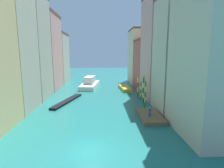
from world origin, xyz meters
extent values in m
plane|color=#1E6B66|center=(0.00, 24.50, 0.00)|extent=(154.00, 154.00, 0.00)
cube|color=#BCB299|center=(-13.28, 13.30, 10.59)|extent=(6.57, 7.42, 21.17)
cube|color=#BCB299|center=(-13.28, 21.32, 10.18)|extent=(6.57, 7.94, 20.36)
cube|color=tan|center=(-13.28, 30.87, 9.22)|extent=(6.57, 10.32, 18.44)
cube|color=brown|center=(-13.28, 30.87, 18.79)|extent=(6.70, 10.52, 0.71)
cube|color=#BCB299|center=(-13.28, 41.58, 7.49)|extent=(6.57, 10.12, 14.98)
cube|color=brown|center=(-13.28, 41.58, 15.26)|extent=(6.70, 10.32, 0.57)
cube|color=#BCB299|center=(13.28, 3.23, 10.87)|extent=(6.57, 9.42, 21.74)
cube|color=#BCB299|center=(13.28, 12.05, 8.81)|extent=(6.57, 7.04, 17.61)
cube|color=tan|center=(13.28, 20.82, 10.14)|extent=(6.57, 9.33, 20.29)
cube|color=#B25147|center=(13.28, 30.50, 6.13)|extent=(6.57, 9.01, 12.26)
cube|color=brown|center=(13.28, 30.50, 12.55)|extent=(6.70, 9.19, 0.59)
cube|color=beige|center=(13.28, 40.55, 8.10)|extent=(6.57, 10.46, 16.19)
cube|color=brown|center=(13.28, 40.55, 16.41)|extent=(6.70, 10.66, 0.45)
cube|color=brown|center=(8.16, 8.70, 0.26)|extent=(3.07, 6.36, 0.52)
cylinder|color=#234C93|center=(7.90, 8.01, 1.07)|extent=(0.36, 0.36, 1.11)
sphere|color=tan|center=(7.90, 8.01, 1.76)|extent=(0.26, 0.26, 0.26)
cylinder|color=#197247|center=(8.61, 13.88, 0.45)|extent=(0.24, 0.24, 0.91)
cylinder|color=#E5D14C|center=(8.61, 13.88, 1.36)|extent=(0.24, 0.24, 0.91)
cylinder|color=#197247|center=(8.61, 13.88, 2.26)|extent=(0.24, 0.24, 0.91)
cylinder|color=#E5D14C|center=(8.61, 13.88, 3.17)|extent=(0.24, 0.24, 0.91)
cylinder|color=#197247|center=(8.61, 13.88, 4.07)|extent=(0.24, 0.24, 0.91)
sphere|color=gold|center=(8.61, 13.88, 4.62)|extent=(0.27, 0.27, 0.27)
cylinder|color=#197247|center=(8.92, 16.64, 0.48)|extent=(0.35, 0.35, 0.97)
cylinder|color=#E5D14C|center=(8.92, 16.64, 1.45)|extent=(0.35, 0.35, 0.97)
cylinder|color=#197247|center=(8.92, 16.64, 2.42)|extent=(0.35, 0.35, 0.97)
cylinder|color=#E5D14C|center=(8.92, 16.64, 3.38)|extent=(0.35, 0.35, 0.97)
cylinder|color=#197247|center=(8.92, 16.64, 4.35)|extent=(0.35, 0.35, 0.97)
sphere|color=gold|center=(8.92, 16.64, 4.97)|extent=(0.39, 0.39, 0.39)
cylinder|color=#197247|center=(8.90, 18.83, 0.35)|extent=(0.27, 0.27, 0.71)
cylinder|color=#E5D14C|center=(8.90, 18.83, 1.06)|extent=(0.27, 0.27, 0.71)
cylinder|color=#197247|center=(8.90, 18.83, 1.77)|extent=(0.27, 0.27, 0.71)
cylinder|color=#E5D14C|center=(8.90, 18.83, 2.47)|extent=(0.27, 0.27, 0.71)
cylinder|color=#197247|center=(8.90, 18.83, 3.18)|extent=(0.27, 0.27, 0.71)
sphere|color=gold|center=(8.90, 18.83, 3.65)|extent=(0.30, 0.30, 0.30)
cylinder|color=#197247|center=(8.89, 21.91, 0.51)|extent=(0.27, 0.27, 1.02)
cylinder|color=#E5D14C|center=(8.89, 21.91, 1.53)|extent=(0.27, 0.27, 1.02)
cylinder|color=#197247|center=(8.89, 21.91, 2.55)|extent=(0.27, 0.27, 1.02)
cylinder|color=#E5D14C|center=(8.89, 21.91, 3.58)|extent=(0.27, 0.27, 1.02)
sphere|color=gold|center=(8.89, 21.91, 4.20)|extent=(0.30, 0.30, 0.30)
cube|color=white|center=(-2.27, 33.11, 0.55)|extent=(5.23, 11.84, 1.11)
cube|color=silver|center=(-2.27, 33.11, 2.04)|extent=(3.05, 5.31, 1.86)
cube|color=black|center=(-5.54, 18.03, 0.19)|extent=(4.17, 10.89, 0.38)
cube|color=gold|center=(6.99, 29.34, 0.41)|extent=(2.65, 7.93, 0.82)
camera|label=1|loc=(1.29, -15.71, 9.23)|focal=28.55mm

